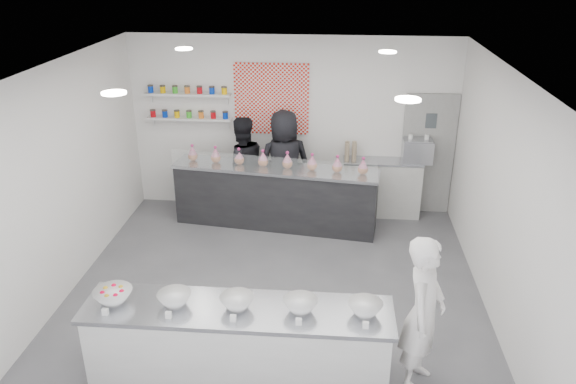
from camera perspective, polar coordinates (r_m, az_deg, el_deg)
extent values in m
plane|color=#515156|center=(7.53, -1.52, -10.94)|extent=(6.00, 6.00, 0.00)
plane|color=white|center=(6.34, -1.81, 12.04)|extent=(6.00, 6.00, 0.00)
plane|color=white|center=(9.60, 0.45, 6.82)|extent=(5.50, 0.00, 5.50)
plane|color=white|center=(7.61, -22.69, 0.34)|extent=(0.00, 6.00, 6.00)
plane|color=white|center=(7.04, 21.17, -1.24)|extent=(0.00, 6.00, 6.00)
cube|color=gray|center=(9.80, 13.98, 3.70)|extent=(0.88, 0.04, 2.10)
cube|color=red|center=(9.49, -1.69, 9.43)|extent=(1.25, 0.03, 1.20)
cube|color=silver|center=(9.77, -9.96, 7.37)|extent=(1.45, 0.22, 0.04)
cube|color=silver|center=(9.67, -10.14, 9.76)|extent=(1.45, 0.22, 0.04)
cylinder|color=white|center=(5.74, -17.27, 9.59)|extent=(0.24, 0.24, 0.02)
cylinder|color=white|center=(5.36, 12.09, 9.18)|extent=(0.24, 0.24, 0.02)
cylinder|color=white|center=(8.16, -10.53, 14.12)|extent=(0.24, 0.24, 0.02)
cylinder|color=white|center=(7.89, 10.09, 13.84)|extent=(0.24, 0.24, 0.02)
cube|color=beige|center=(6.15, -5.03, -15.00)|extent=(3.21, 0.75, 0.87)
cube|color=black|center=(9.20, -1.28, -0.48)|extent=(3.39, 1.04, 1.03)
cube|color=white|center=(8.69, -1.78, 2.72)|extent=(3.26, 0.44, 0.28)
cube|color=beige|center=(9.74, 9.45, 0.44)|extent=(1.33, 0.42, 0.99)
cube|color=#93969E|center=(9.55, 13.00, 4.08)|extent=(0.49, 0.34, 0.38)
imported|color=white|center=(5.98, 13.57, -11.93)|extent=(0.60, 0.73, 1.72)
imported|color=black|center=(9.46, -4.73, 2.50)|extent=(1.05, 0.95, 1.75)
imported|color=black|center=(9.41, -0.37, 2.80)|extent=(1.05, 0.86, 1.86)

